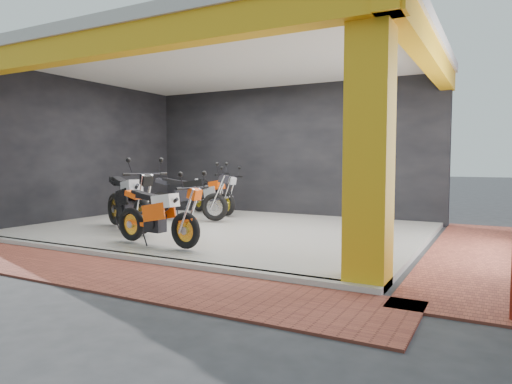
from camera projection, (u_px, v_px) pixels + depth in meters
ground at (164, 248)px, 7.93m from camera, size 80.00×80.00×0.00m
showroom_floor at (225, 230)px, 9.68m from camera, size 8.00×6.00×0.10m
showroom_ceiling at (224, 60)px, 9.43m from camera, size 8.40×6.40×0.20m
back_wall at (286, 152)px, 12.29m from camera, size 8.20×0.20×3.50m
left_wall at (87, 151)px, 11.50m from camera, size 0.20×6.20×3.50m
corner_column at (370, 141)px, 5.37m from camera, size 0.50×0.50×3.50m
header_beam_front at (117, 42)px, 6.82m from camera, size 8.40×0.30×0.40m
header_beam_right at (428, 53)px, 7.56m from camera, size 0.30×6.40×0.40m
floor_kerb at (121, 256)px, 7.03m from camera, size 8.00×0.20×0.10m
paver_front at (80, 269)px, 6.34m from camera, size 9.00×1.40×0.03m
paver_right at (475, 253)px, 7.42m from camera, size 1.40×7.00×0.03m
moto_hero at (185, 213)px, 7.21m from camera, size 2.03×0.92×1.20m
moto_row_a at (142, 198)px, 8.64m from camera, size 2.45×1.76×1.41m
moto_row_b at (215, 193)px, 10.50m from camera, size 2.29×1.23×1.33m
moto_row_c at (227, 193)px, 11.54m from camera, size 2.13×1.42×1.22m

